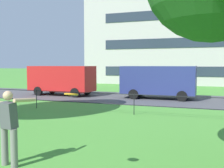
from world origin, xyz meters
The scene contains 6 objects.
street_strip centered at (0.00, 17.28, 0.00)m, with size 80.00×6.83×0.01m, color #4C4C51.
park_fence centered at (0.00, 11.16, 0.68)m, with size 32.56×0.04×1.00m.
person_thrower centered at (-0.97, 3.99, 0.94)m, with size 0.61×0.75×1.74m.
frisbee centered at (0.83, 3.66, 1.76)m, with size 0.31×0.31×0.07m.
panel_van_far_left centered at (-7.42, 17.16, 1.27)m, with size 5.06×2.22×2.24m.
panel_van_center centered at (-0.04, 17.58, 1.27)m, with size 5.01×2.12×2.24m.
Camera 1 is at (3.32, -0.86, 2.32)m, focal length 43.07 mm.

